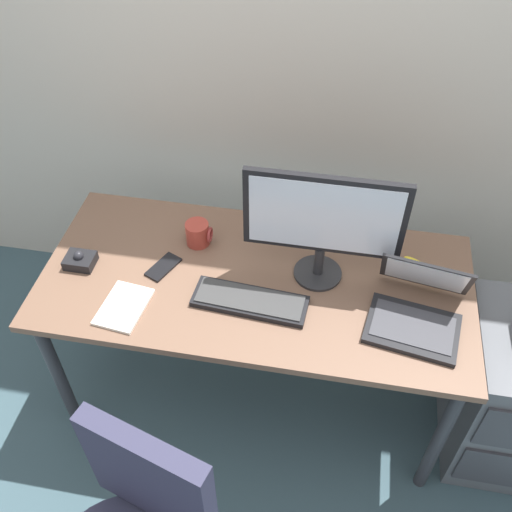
{
  "coord_description": "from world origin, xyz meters",
  "views": [
    {
      "loc": [
        0.26,
        -1.42,
        2.35
      ],
      "look_at": [
        0.0,
        0.0,
        0.88
      ],
      "focal_mm": 40.48,
      "sensor_mm": 36.0,
      "label": 1
    }
  ],
  "objects_px": {
    "file_cabinet": "(512,392)",
    "keyboard": "(249,301)",
    "monitor_main": "(323,221)",
    "coffee_mug": "(198,234)",
    "banana": "(424,271)",
    "paper_notepad": "(124,307)",
    "trackball_mouse": "(80,260)",
    "cell_phone": "(163,267)",
    "laptop": "(417,309)"
  },
  "relations": [
    {
      "from": "file_cabinet",
      "to": "paper_notepad",
      "type": "bearing_deg",
      "value": -173.31
    },
    {
      "from": "monitor_main",
      "to": "paper_notepad",
      "type": "relative_size",
      "value": 2.67
    },
    {
      "from": "monitor_main",
      "to": "trackball_mouse",
      "type": "height_order",
      "value": "monitor_main"
    },
    {
      "from": "coffee_mug",
      "to": "laptop",
      "type": "bearing_deg",
      "value": -15.71
    },
    {
      "from": "file_cabinet",
      "to": "trackball_mouse",
      "type": "distance_m",
      "value": 1.76
    },
    {
      "from": "laptop",
      "to": "monitor_main",
      "type": "bearing_deg",
      "value": 157.7
    },
    {
      "from": "file_cabinet",
      "to": "banana",
      "type": "bearing_deg",
      "value": 156.88
    },
    {
      "from": "keyboard",
      "to": "paper_notepad",
      "type": "height_order",
      "value": "keyboard"
    },
    {
      "from": "laptop",
      "to": "coffee_mug",
      "type": "height_order",
      "value": "laptop"
    },
    {
      "from": "keyboard",
      "to": "banana",
      "type": "bearing_deg",
      "value": 22.38
    },
    {
      "from": "file_cabinet",
      "to": "banana",
      "type": "relative_size",
      "value": 3.63
    },
    {
      "from": "monitor_main",
      "to": "coffee_mug",
      "type": "height_order",
      "value": "monitor_main"
    },
    {
      "from": "coffee_mug",
      "to": "paper_notepad",
      "type": "relative_size",
      "value": 0.49
    },
    {
      "from": "monitor_main",
      "to": "cell_phone",
      "type": "xyz_separation_m",
      "value": [
        -0.58,
        -0.07,
        -0.26
      ]
    },
    {
      "from": "banana",
      "to": "paper_notepad",
      "type": "bearing_deg",
      "value": -161.41
    },
    {
      "from": "trackball_mouse",
      "to": "cell_phone",
      "type": "height_order",
      "value": "trackball_mouse"
    },
    {
      "from": "file_cabinet",
      "to": "monitor_main",
      "type": "height_order",
      "value": "monitor_main"
    },
    {
      "from": "file_cabinet",
      "to": "keyboard",
      "type": "xyz_separation_m",
      "value": [
        -1.04,
        -0.07,
        0.43
      ]
    },
    {
      "from": "monitor_main",
      "to": "paper_notepad",
      "type": "height_order",
      "value": "monitor_main"
    },
    {
      "from": "laptop",
      "to": "file_cabinet",
      "type": "bearing_deg",
      "value": 4.51
    },
    {
      "from": "keyboard",
      "to": "laptop",
      "type": "height_order",
      "value": "laptop"
    },
    {
      "from": "coffee_mug",
      "to": "keyboard",
      "type": "bearing_deg",
      "value": -47.1
    },
    {
      "from": "coffee_mug",
      "to": "cell_phone",
      "type": "height_order",
      "value": "coffee_mug"
    },
    {
      "from": "file_cabinet",
      "to": "keyboard",
      "type": "height_order",
      "value": "keyboard"
    },
    {
      "from": "cell_phone",
      "to": "paper_notepad",
      "type": "bearing_deg",
      "value": -86.73
    },
    {
      "from": "coffee_mug",
      "to": "paper_notepad",
      "type": "bearing_deg",
      "value": -115.96
    },
    {
      "from": "trackball_mouse",
      "to": "paper_notepad",
      "type": "relative_size",
      "value": 0.53
    },
    {
      "from": "banana",
      "to": "coffee_mug",
      "type": "bearing_deg",
      "value": 178.82
    },
    {
      "from": "file_cabinet",
      "to": "keyboard",
      "type": "bearing_deg",
      "value": -175.95
    },
    {
      "from": "trackball_mouse",
      "to": "banana",
      "type": "height_order",
      "value": "trackball_mouse"
    },
    {
      "from": "keyboard",
      "to": "cell_phone",
      "type": "bearing_deg",
      "value": 162.05
    },
    {
      "from": "laptop",
      "to": "coffee_mug",
      "type": "xyz_separation_m",
      "value": [
        -0.83,
        0.23,
        -0.0
      ]
    },
    {
      "from": "file_cabinet",
      "to": "coffee_mug",
      "type": "xyz_separation_m",
      "value": [
        -1.29,
        0.2,
        0.46
      ]
    },
    {
      "from": "cell_phone",
      "to": "coffee_mug",
      "type": "bearing_deg",
      "value": 82.39
    },
    {
      "from": "monitor_main",
      "to": "cell_phone",
      "type": "distance_m",
      "value": 0.64
    },
    {
      "from": "file_cabinet",
      "to": "trackball_mouse",
      "type": "xyz_separation_m",
      "value": [
        -1.71,
        0.0,
        0.44
      ]
    },
    {
      "from": "file_cabinet",
      "to": "paper_notepad",
      "type": "height_order",
      "value": "paper_notepad"
    },
    {
      "from": "trackball_mouse",
      "to": "paper_notepad",
      "type": "height_order",
      "value": "trackball_mouse"
    },
    {
      "from": "coffee_mug",
      "to": "paper_notepad",
      "type": "distance_m",
      "value": 0.42
    },
    {
      "from": "banana",
      "to": "laptop",
      "type": "bearing_deg",
      "value": -99.41
    },
    {
      "from": "keyboard",
      "to": "laptop",
      "type": "relative_size",
      "value": 1.12
    },
    {
      "from": "coffee_mug",
      "to": "paper_notepad",
      "type": "xyz_separation_m",
      "value": [
        -0.18,
        -0.37,
        -0.04
      ]
    },
    {
      "from": "laptop",
      "to": "paper_notepad",
      "type": "xyz_separation_m",
      "value": [
        -1.02,
        -0.14,
        -0.04
      ]
    },
    {
      "from": "monitor_main",
      "to": "banana",
      "type": "relative_size",
      "value": 2.93
    },
    {
      "from": "monitor_main",
      "to": "banana",
      "type": "distance_m",
      "value": 0.47
    },
    {
      "from": "cell_phone",
      "to": "banana",
      "type": "bearing_deg",
      "value": 32.58
    },
    {
      "from": "trackball_mouse",
      "to": "coffee_mug",
      "type": "height_order",
      "value": "coffee_mug"
    },
    {
      "from": "cell_phone",
      "to": "banana",
      "type": "height_order",
      "value": "banana"
    },
    {
      "from": "monitor_main",
      "to": "keyboard",
      "type": "distance_m",
      "value": 0.39
    },
    {
      "from": "cell_phone",
      "to": "file_cabinet",
      "type": "bearing_deg",
      "value": 22.68
    }
  ]
}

